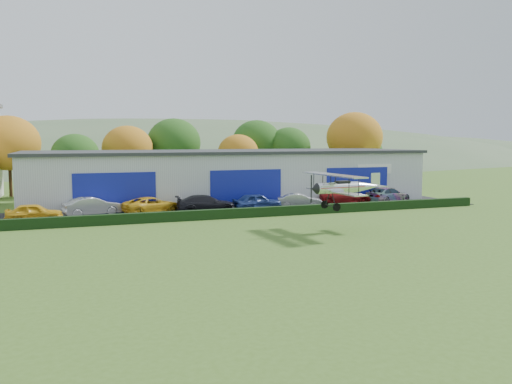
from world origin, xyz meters
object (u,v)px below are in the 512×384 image
object	(u,v)px
car_0	(34,213)
car_6	(345,196)
car_1	(93,206)
car_7	(388,195)
car_3	(206,204)
car_2	(152,205)
car_5	(300,201)
hangar	(228,176)
biplane	(343,186)
car_4	(257,202)

from	to	relation	value
car_0	car_6	distance (m)	28.61
car_1	car_6	xyz separation A→B (m)	(24.10, -0.08, -0.06)
car_6	car_7	bearing A→B (deg)	-83.11
car_3	car_6	bearing A→B (deg)	-80.09
car_0	car_2	distance (m)	9.50
car_5	car_0	bearing A→B (deg)	109.68
hangar	car_5	world-z (taller)	hangar
car_6	car_1	bearing A→B (deg)	105.81
car_7	car_2	bearing A→B (deg)	69.86
car_2	biplane	distance (m)	17.63
car_0	car_4	distance (m)	18.66
car_1	car_7	bearing A→B (deg)	-104.50
car_4	biplane	distance (m)	12.49
car_7	car_1	bearing A→B (deg)	69.50
car_3	car_7	size ratio (longest dim) A/B	0.97
car_0	car_4	xyz separation A→B (m)	(18.66, 0.27, 0.05)
car_4	car_5	bearing A→B (deg)	-96.96
car_1	car_2	size ratio (longest dim) A/B	0.94
car_2	car_5	distance (m)	13.55
hangar	car_5	distance (m)	9.69
car_3	car_4	bearing A→B (deg)	-86.18
car_4	car_7	size ratio (longest dim) A/B	0.83
car_6	car_7	size ratio (longest dim) A/B	0.97
car_0	car_1	size ratio (longest dim) A/B	0.87
biplane	car_1	bearing A→B (deg)	135.35
car_6	car_7	distance (m)	4.51
biplane	car_2	bearing A→B (deg)	125.65
hangar	car_4	distance (m)	8.45
car_0	car_3	size ratio (longest dim) A/B	0.79
car_0	car_5	size ratio (longest dim) A/B	1.00
hangar	car_6	xyz separation A→B (m)	(10.19, -6.81, -1.87)
car_5	biplane	size ratio (longest dim) A/B	0.64
hangar	car_4	size ratio (longest dim) A/B	8.99
car_6	car_5	bearing A→B (deg)	121.27
car_0	car_1	xyz separation A→B (m)	(4.46, 1.77, 0.08)
hangar	car_0	xyz separation A→B (m)	(-18.37, -8.51, -1.89)
car_1	car_3	size ratio (longest dim) A/B	0.91
hangar	car_2	bearing A→B (deg)	-142.01
car_0	car_1	bearing A→B (deg)	-66.21
car_7	biplane	distance (m)	17.93
car_3	car_0	bearing A→B (deg)	95.97
car_7	biplane	bearing A→B (deg)	117.16
hangar	car_5	size ratio (longest dim) A/B	9.67
car_6	car_0	bearing A→B (deg)	109.39
car_6	car_3	bearing A→B (deg)	111.31
car_1	car_3	world-z (taller)	car_1
car_1	car_5	size ratio (longest dim) A/B	1.15
hangar	car_5	bearing A→B (deg)	-61.79
car_1	biplane	distance (m)	21.30
car_2	car_6	world-z (taller)	car_6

